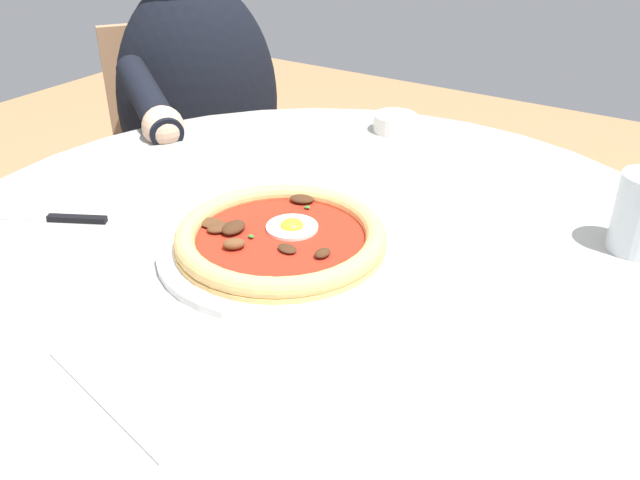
# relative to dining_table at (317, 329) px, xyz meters

# --- Properties ---
(dining_table) EXTENTS (0.99, 0.99, 0.75)m
(dining_table) POSITION_rel_dining_table_xyz_m (0.00, 0.00, 0.00)
(dining_table) COLOR #999993
(dining_table) RESTS_ON ground
(pizza_on_plate) EXTENTS (0.29, 0.29, 0.03)m
(pizza_on_plate) POSITION_rel_dining_table_xyz_m (0.02, 0.05, 0.15)
(pizza_on_plate) COLOR white
(pizza_on_plate) RESTS_ON dining_table
(steak_knife) EXTENTS (0.18, 0.10, 0.01)m
(steak_knife) POSITION_rel_dining_table_xyz_m (0.31, 0.14, 0.14)
(steak_knife) COLOR silver
(steak_knife) RESTS_ON dining_table
(ramekin_capers) EXTENTS (0.07, 0.07, 0.03)m
(ramekin_capers) POSITION_rel_dining_table_xyz_m (0.09, -0.39, 0.15)
(ramekin_capers) COLOR white
(ramekin_capers) RESTS_ON dining_table
(fork_utensil) EXTENTS (0.18, 0.05, 0.00)m
(fork_utensil) POSITION_rel_dining_table_xyz_m (-0.00, 0.34, 0.14)
(fork_utensil) COLOR #BCBCC1
(fork_utensil) RESTS_ON dining_table
(diner_person) EXTENTS (0.43, 0.54, 1.13)m
(diner_person) POSITION_rel_dining_table_xyz_m (0.58, -0.43, -0.12)
(diner_person) COLOR #282833
(diner_person) RESTS_ON ground
(cafe_chair_diner) EXTENTS (0.55, 0.55, 0.83)m
(cafe_chair_diner) POSITION_rel_dining_table_xyz_m (0.68, -0.51, -0.11)
(cafe_chair_diner) COLOR #957050
(cafe_chair_diner) RESTS_ON ground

